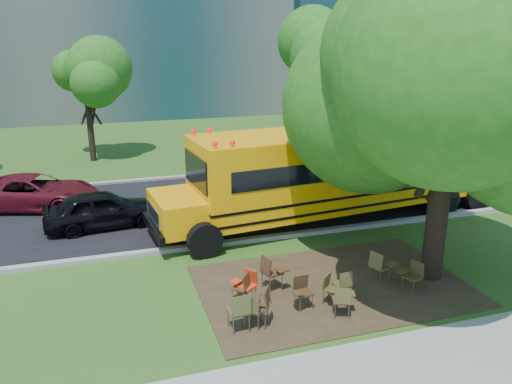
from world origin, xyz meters
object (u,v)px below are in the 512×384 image
object	(u,v)px
school_bus	(352,166)
chair_0	(240,308)
chair_4	(343,298)
chair_10	(271,270)
chair_5	(330,287)
chair_7	(380,264)
chair_8	(243,285)
chair_3	(302,289)
chair_9	(247,282)
chair_1	(254,307)
black_car	(103,209)
bg_car_red	(34,192)
chair_6	(413,273)
chair_11	(344,282)
main_tree	(453,84)
chair_2	(261,302)

from	to	relation	value
school_bus	chair_0	size ratio (longest dim) A/B	14.10
chair_4	chair_10	bearing A→B (deg)	141.89
chair_5	chair_7	xyz separation A→B (m)	(1.73, 0.60, 0.08)
chair_8	chair_10	bearing A→B (deg)	-27.93
chair_3	chair_9	distance (m)	1.38
chair_1	chair_8	bearing A→B (deg)	123.77
black_car	chair_5	bearing A→B (deg)	-149.96
chair_4	chair_9	bearing A→B (deg)	161.29
chair_1	chair_0	bearing A→B (deg)	-134.71
chair_4	bg_car_red	xyz separation A→B (m)	(-7.66, 10.57, 0.14)
chair_5	black_car	bearing A→B (deg)	-92.36
school_bus	chair_8	world-z (taller)	school_bus
chair_6	chair_11	world-z (taller)	chair_6
school_bus	bg_car_red	size ratio (longest dim) A/B	2.84
black_car	chair_10	bearing A→B (deg)	-152.10
chair_1	chair_11	bearing A→B (deg)	49.38
chair_1	chair_4	world-z (taller)	chair_1
school_bus	chair_6	world-z (taller)	school_bus
black_car	chair_6	bearing A→B (deg)	-139.57
school_bus	chair_7	size ratio (longest dim) A/B	14.68
chair_3	chair_9	world-z (taller)	same
chair_0	school_bus	bearing A→B (deg)	41.59
chair_0	main_tree	bearing A→B (deg)	5.37
chair_6	main_tree	bearing A→B (deg)	-80.83
chair_2	chair_6	size ratio (longest dim) A/B	1.14
chair_4	chair_8	bearing A→B (deg)	163.88
chair_11	black_car	xyz separation A→B (m)	(-5.62, 6.98, 0.17)
chair_0	chair_7	distance (m)	4.29
chair_1	bg_car_red	size ratio (longest dim) A/B	0.18
main_tree	bg_car_red	bearing A→B (deg)	139.21
chair_7	bg_car_red	xyz separation A→B (m)	(-9.38, 9.32, 0.09)
chair_2	chair_8	size ratio (longest dim) A/B	1.20
main_tree	chair_8	distance (m)	7.12
chair_3	chair_6	bearing A→B (deg)	175.33
bg_car_red	chair_11	bearing A→B (deg)	-123.70
chair_0	chair_11	bearing A→B (deg)	7.29
black_car	chair_2	bearing A→B (deg)	-162.30
chair_0	chair_11	xyz separation A→B (m)	(2.84, 0.58, -0.09)
main_tree	chair_3	world-z (taller)	main_tree
chair_0	chair_5	xyz separation A→B (m)	(2.42, 0.48, -0.11)
chair_7	chair_8	bearing A→B (deg)	-111.81
chair_0	chair_7	size ratio (longest dim) A/B	1.04
chair_1	chair_5	bearing A→B (deg)	49.10
chair_9	main_tree	bearing A→B (deg)	-129.38
school_bus	chair_5	distance (m)	6.74
main_tree	bg_car_red	xyz separation A→B (m)	(-10.93, 9.43, -4.57)
chair_0	black_car	world-z (taller)	black_car
chair_0	chair_11	distance (m)	2.90
chair_2	chair_11	world-z (taller)	chair_2
school_bus	chair_2	xyz separation A→B (m)	(-5.38, -5.96, -1.29)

